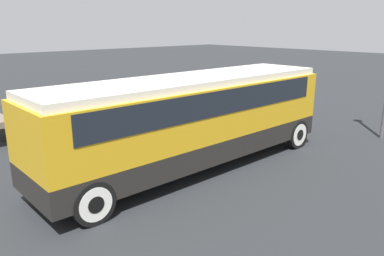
# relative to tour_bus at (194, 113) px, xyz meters

# --- Properties ---
(ground_plane) EXTENTS (120.00, 120.00, 0.00)m
(ground_plane) POSITION_rel_tour_bus_xyz_m (-0.10, -0.00, -1.83)
(ground_plane) COLOR #26282B
(tour_bus) EXTENTS (10.53, 2.67, 3.02)m
(tour_bus) POSITION_rel_tour_bus_xyz_m (0.00, 0.00, 0.00)
(tour_bus) COLOR black
(tour_bus) RESTS_ON ground_plane
(parked_car_mid) EXTENTS (4.39, 1.79, 1.47)m
(parked_car_mid) POSITION_rel_tour_bus_xyz_m (1.03, 5.74, -1.11)
(parked_car_mid) COLOR black
(parked_car_mid) RESTS_ON ground_plane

